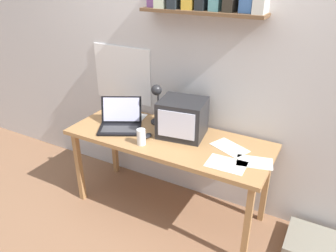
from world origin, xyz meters
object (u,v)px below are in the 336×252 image
object	(u,v)px
computer_mouse	(147,136)
crt_monitor	(182,118)
corner_desk	(168,144)
printed_handout	(226,164)
laptop	(121,120)
loose_paper_near_monitor	(132,116)
open_notebook	(255,162)
floor_cushion	(312,245)
juice_glass	(141,138)
loose_paper_near_laptop	(230,148)
desk_lamp	(157,100)

from	to	relation	value
computer_mouse	crt_monitor	bearing A→B (deg)	39.94
corner_desk	printed_handout	world-z (taller)	printed_handout
laptop	loose_paper_near_monitor	distance (m)	0.24
laptop	computer_mouse	distance (m)	0.31
open_notebook	floor_cushion	distance (m)	0.85
juice_glass	printed_handout	distance (m)	0.68
computer_mouse	loose_paper_near_laptop	xyz separation A→B (m)	(0.64, 0.17, -0.01)
corner_desk	loose_paper_near_laptop	size ratio (longest dim) A/B	5.28
floor_cushion	laptop	bearing A→B (deg)	-175.56
printed_handout	crt_monitor	bearing A→B (deg)	151.73
desk_lamp	floor_cushion	size ratio (longest dim) A/B	0.94
desk_lamp	open_notebook	bearing A→B (deg)	-29.37
crt_monitor	printed_handout	size ratio (longest dim) A/B	1.45
loose_paper_near_monitor	loose_paper_near_laptop	bearing A→B (deg)	-7.18
loose_paper_near_laptop	open_notebook	size ratio (longest dim) A/B	1.13
computer_mouse	laptop	bearing A→B (deg)	168.22
corner_desk	desk_lamp	bearing A→B (deg)	139.72
laptop	loose_paper_near_monitor	xyz separation A→B (m)	(-0.04, 0.23, -0.06)
floor_cushion	open_notebook	bearing A→B (deg)	-164.31
laptop	open_notebook	xyz separation A→B (m)	(1.17, -0.01, -0.06)
laptop	printed_handout	distance (m)	1.01
computer_mouse	desk_lamp	bearing A→B (deg)	100.92
juice_glass	loose_paper_near_monitor	world-z (taller)	juice_glass
computer_mouse	floor_cushion	distance (m)	1.53
desk_lamp	juice_glass	xyz separation A→B (m)	(0.07, -0.37, -0.17)
crt_monitor	laptop	size ratio (longest dim) A/B	0.90
crt_monitor	loose_paper_near_laptop	size ratio (longest dim) A/B	1.27
computer_mouse	printed_handout	xyz separation A→B (m)	(0.70, -0.07, -0.01)
printed_handout	open_notebook	size ratio (longest dim) A/B	0.99
crt_monitor	desk_lamp	distance (m)	0.29
corner_desk	floor_cushion	xyz separation A→B (m)	(1.21, 0.10, -0.61)
computer_mouse	printed_handout	bearing A→B (deg)	-5.41
open_notebook	computer_mouse	bearing A→B (deg)	-176.42
laptop	desk_lamp	distance (m)	0.36
printed_handout	loose_paper_near_laptop	bearing A→B (deg)	103.76
loose_paper_near_laptop	printed_handout	distance (m)	0.24
juice_glass	loose_paper_near_monitor	size ratio (longest dim) A/B	0.45
corner_desk	crt_monitor	distance (m)	0.25
computer_mouse	loose_paper_near_monitor	size ratio (longest dim) A/B	0.41
desk_lamp	floor_cushion	bearing A→B (deg)	-19.52
laptop	open_notebook	bearing A→B (deg)	-28.39
laptop	loose_paper_near_monitor	bearing A→B (deg)	73.15
loose_paper_near_laptop	floor_cushion	xyz separation A→B (m)	(0.71, 0.02, -0.68)
loose_paper_near_laptop	loose_paper_near_monitor	xyz separation A→B (m)	(-0.99, 0.12, 0.00)
corner_desk	open_notebook	distance (m)	0.72
crt_monitor	computer_mouse	distance (m)	0.32
laptop	loose_paper_near_laptop	bearing A→B (deg)	-21.66
loose_paper_near_monitor	floor_cushion	size ratio (longest dim) A/B	0.72
desk_lamp	loose_paper_near_laptop	bearing A→B (deg)	-24.32
printed_handout	open_notebook	world-z (taller)	same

